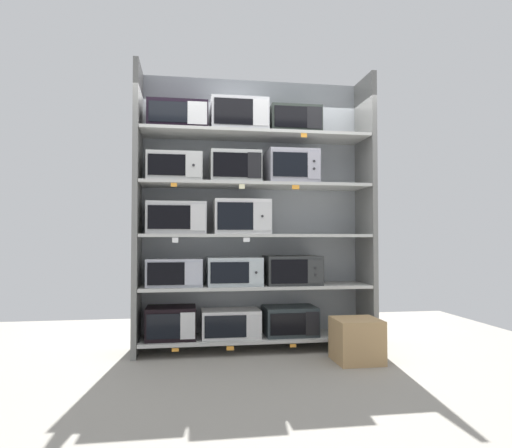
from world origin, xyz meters
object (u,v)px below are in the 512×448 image
at_px(microwave_6, 177,218).
at_px(microwave_13, 294,122).
at_px(microwave_10, 291,168).
at_px(microwave_3, 175,272).
at_px(microwave_4, 234,271).
at_px(shipping_carton, 357,340).
at_px(microwave_1, 231,323).
at_px(microwave_5, 292,270).
at_px(microwave_9, 235,168).
at_px(microwave_8, 175,168).
at_px(microwave_2, 290,321).
at_px(microwave_0, 171,323).
at_px(microwave_7, 242,217).
at_px(microwave_12, 238,117).
at_px(microwave_11, 178,117).

height_order(microwave_6, microwave_13, microwave_13).
bearing_deg(microwave_10, microwave_3, -179.99).
height_order(microwave_4, shipping_carton, microwave_4).
relative_size(microwave_1, microwave_10, 1.14).
relative_size(microwave_5, microwave_9, 1.11).
bearing_deg(microwave_8, shipping_carton, -19.14).
relative_size(microwave_8, microwave_13, 1.03).
bearing_deg(microwave_9, microwave_8, 179.99).
bearing_deg(microwave_9, microwave_6, 179.98).
xyz_separation_m(microwave_2, microwave_4, (-0.56, 0.00, 0.49)).
distance_m(microwave_0, microwave_8, 1.48).
xyz_separation_m(microwave_1, microwave_5, (0.61, -0.00, 0.51)).
bearing_deg(microwave_8, microwave_4, -0.00).
bearing_deg(microwave_8, microwave_0, -179.77).
bearing_deg(microwave_3, microwave_7, 0.01).
bearing_deg(microwave_1, microwave_8, 179.97).
relative_size(microwave_3, microwave_8, 1.01).
bearing_deg(microwave_13, microwave_12, -179.99).
relative_size(microwave_6, microwave_8, 1.08).
bearing_deg(microwave_6, microwave_9, -0.02).
height_order(microwave_0, microwave_6, microwave_6).
distance_m(microwave_8, microwave_12, 0.80).
distance_m(microwave_6, microwave_13, 1.51).
bearing_deg(microwave_1, microwave_12, 0.01).
bearing_deg(microwave_8, microwave_7, -0.02).
relative_size(microwave_1, shipping_carton, 1.43).
bearing_deg(microwave_6, microwave_1, -0.03).
distance_m(microwave_2, microwave_7, 1.13).
bearing_deg(microwave_12, microwave_10, 0.03).
xyz_separation_m(microwave_5, microwave_8, (-1.15, 0.00, 0.99)).
bearing_deg(microwave_13, microwave_2, 179.83).
bearing_deg(microwave_8, microwave_3, -4.23).
distance_m(microwave_0, microwave_10, 1.91).
distance_m(microwave_5, microwave_12, 1.60).
bearing_deg(shipping_carton, microwave_2, 130.31).
distance_m(microwave_5, microwave_7, 0.73).
bearing_deg(microwave_5, shipping_carton, -50.89).
bearing_deg(microwave_3, microwave_11, 0.72).
bearing_deg(microwave_7, microwave_0, 179.99).
bearing_deg(microwave_7, microwave_11, 179.98).
bearing_deg(microwave_3, microwave_13, 0.00).
bearing_deg(microwave_3, microwave_12, 0.00).
bearing_deg(microwave_5, microwave_10, 174.51).
height_order(microwave_4, microwave_13, microwave_13).
distance_m(microwave_9, microwave_13, 0.76).
distance_m(microwave_7, microwave_11, 1.15).
xyz_separation_m(microwave_4, microwave_6, (-0.56, 0.00, 0.51)).
height_order(microwave_4, microwave_7, microwave_7).
bearing_deg(microwave_12, shipping_carton, -29.37).
bearing_deg(microwave_11, microwave_2, -0.00).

